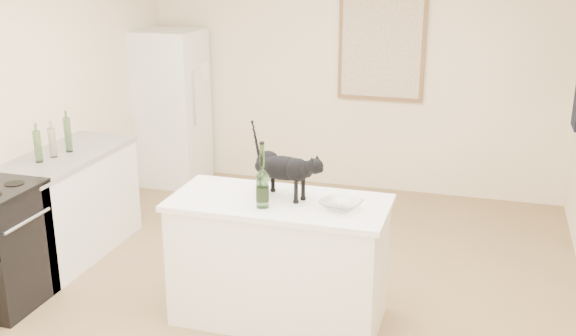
{
  "coord_description": "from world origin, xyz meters",
  "views": [
    {
      "loc": [
        1.41,
        -4.36,
        2.55
      ],
      "look_at": [
        0.15,
        -0.15,
        1.12
      ],
      "focal_mm": 42.63,
      "sensor_mm": 36.0,
      "label": 1
    }
  ],
  "objects_px": {
    "black_cat": "(283,171)",
    "wine_bottle": "(262,179)",
    "fridge": "(171,108)",
    "glass_bowl": "(341,205)"
  },
  "relations": [
    {
      "from": "fridge",
      "to": "black_cat",
      "type": "distance_m",
      "value": 3.23
    },
    {
      "from": "fridge",
      "to": "black_cat",
      "type": "height_order",
      "value": "fridge"
    },
    {
      "from": "wine_bottle",
      "to": "fridge",
      "type": "bearing_deg",
      "value": 126.28
    },
    {
      "from": "black_cat",
      "to": "glass_bowl",
      "type": "relative_size",
      "value": 2.02
    },
    {
      "from": "black_cat",
      "to": "wine_bottle",
      "type": "bearing_deg",
      "value": -86.27
    },
    {
      "from": "fridge",
      "to": "glass_bowl",
      "type": "relative_size",
      "value": 6.43
    },
    {
      "from": "fridge",
      "to": "wine_bottle",
      "type": "xyz_separation_m",
      "value": [
        1.99,
        -2.7,
        0.25
      ]
    },
    {
      "from": "black_cat",
      "to": "wine_bottle",
      "type": "relative_size",
      "value": 1.35
    },
    {
      "from": "wine_bottle",
      "to": "glass_bowl",
      "type": "xyz_separation_m",
      "value": [
        0.51,
        0.1,
        -0.17
      ]
    },
    {
      "from": "wine_bottle",
      "to": "glass_bowl",
      "type": "bearing_deg",
      "value": 11.49
    }
  ]
}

